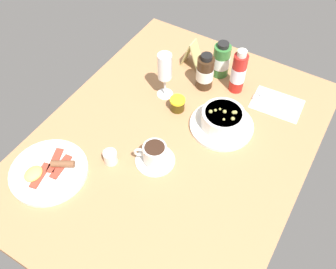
{
  "coord_description": "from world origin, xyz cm",
  "views": [
    {
      "loc": [
        -64.44,
        -37.06,
        96.5
      ],
      "look_at": [
        -2.28,
        0.28,
        5.73
      ],
      "focal_mm": 39.77,
      "sensor_mm": 36.0,
      "label": 1
    }
  ],
  "objects_px": {
    "creamer_jug": "(110,157)",
    "sauce_bottle_green": "(221,60)",
    "sauce_bottle_brown": "(205,72)",
    "breakfast_plate": "(48,171)",
    "cutlery_setting": "(276,103)",
    "sauce_bottle_red": "(238,73)",
    "jam_jar": "(177,104)",
    "coffee_cup": "(155,155)",
    "menu_card": "(192,54)",
    "porridge_bowl": "(222,120)",
    "wine_glass": "(165,69)"
  },
  "relations": [
    {
      "from": "creamer_jug",
      "to": "sauce_bottle_green",
      "type": "height_order",
      "value": "sauce_bottle_green"
    },
    {
      "from": "sauce_bottle_brown",
      "to": "breakfast_plate",
      "type": "relative_size",
      "value": 0.6
    },
    {
      "from": "cutlery_setting",
      "to": "sauce_bottle_green",
      "type": "bearing_deg",
      "value": 80.67
    },
    {
      "from": "sauce_bottle_red",
      "to": "sauce_bottle_brown",
      "type": "bearing_deg",
      "value": 112.54
    },
    {
      "from": "breakfast_plate",
      "to": "sauce_bottle_brown",
      "type": "bearing_deg",
      "value": -21.41
    },
    {
      "from": "sauce_bottle_red",
      "to": "breakfast_plate",
      "type": "height_order",
      "value": "sauce_bottle_red"
    },
    {
      "from": "creamer_jug",
      "to": "sauce_bottle_brown",
      "type": "xyz_separation_m",
      "value": [
        0.45,
        -0.09,
        0.04
      ]
    },
    {
      "from": "jam_jar",
      "to": "sauce_bottle_brown",
      "type": "bearing_deg",
      "value": -9.65
    },
    {
      "from": "coffee_cup",
      "to": "menu_card",
      "type": "bearing_deg",
      "value": 14.61
    },
    {
      "from": "menu_card",
      "to": "coffee_cup",
      "type": "bearing_deg",
      "value": -165.39
    },
    {
      "from": "coffee_cup",
      "to": "sauce_bottle_red",
      "type": "bearing_deg",
      "value": -11.07
    },
    {
      "from": "sauce_bottle_green",
      "to": "breakfast_plate",
      "type": "xyz_separation_m",
      "value": [
        -0.68,
        0.25,
        -0.06
      ]
    },
    {
      "from": "sauce_bottle_brown",
      "to": "breakfast_plate",
      "type": "bearing_deg",
      "value": 158.59
    },
    {
      "from": "sauce_bottle_red",
      "to": "sauce_bottle_green",
      "type": "bearing_deg",
      "value": 61.98
    },
    {
      "from": "creamer_jug",
      "to": "sauce_bottle_red",
      "type": "bearing_deg",
      "value": -22.0
    },
    {
      "from": "coffee_cup",
      "to": "jam_jar",
      "type": "distance_m",
      "value": 0.23
    },
    {
      "from": "sauce_bottle_red",
      "to": "coffee_cup",
      "type": "bearing_deg",
      "value": 168.93
    },
    {
      "from": "coffee_cup",
      "to": "menu_card",
      "type": "distance_m",
      "value": 0.47
    },
    {
      "from": "sauce_bottle_brown",
      "to": "sauce_bottle_red",
      "type": "height_order",
      "value": "sauce_bottle_red"
    },
    {
      "from": "porridge_bowl",
      "to": "jam_jar",
      "type": "height_order",
      "value": "porridge_bowl"
    },
    {
      "from": "cutlery_setting",
      "to": "wine_glass",
      "type": "distance_m",
      "value": 0.41
    },
    {
      "from": "sauce_bottle_green",
      "to": "sauce_bottle_brown",
      "type": "xyz_separation_m",
      "value": [
        -0.09,
        0.02,
        0.0
      ]
    },
    {
      "from": "sauce_bottle_brown",
      "to": "wine_glass",
      "type": "bearing_deg",
      "value": 137.99
    },
    {
      "from": "sauce_bottle_red",
      "to": "wine_glass",
      "type": "bearing_deg",
      "value": 126.89
    },
    {
      "from": "coffee_cup",
      "to": "wine_glass",
      "type": "relative_size",
      "value": 0.7
    },
    {
      "from": "porridge_bowl",
      "to": "creamer_jug",
      "type": "distance_m",
      "value": 0.39
    },
    {
      "from": "coffee_cup",
      "to": "sauce_bottle_red",
      "type": "height_order",
      "value": "sauce_bottle_red"
    },
    {
      "from": "sauce_bottle_green",
      "to": "sauce_bottle_red",
      "type": "height_order",
      "value": "sauce_bottle_red"
    },
    {
      "from": "porridge_bowl",
      "to": "sauce_bottle_red",
      "type": "distance_m",
      "value": 0.2
    },
    {
      "from": "creamer_jug",
      "to": "menu_card",
      "type": "xyz_separation_m",
      "value": [
        0.53,
        0.0,
        0.03
      ]
    },
    {
      "from": "sauce_bottle_brown",
      "to": "menu_card",
      "type": "relative_size",
      "value": 1.32
    },
    {
      "from": "wine_glass",
      "to": "menu_card",
      "type": "xyz_separation_m",
      "value": [
        0.19,
        -0.01,
        -0.07
      ]
    },
    {
      "from": "jam_jar",
      "to": "wine_glass",
      "type": "bearing_deg",
      "value": 61.98
    },
    {
      "from": "sauce_bottle_green",
      "to": "porridge_bowl",
      "type": "bearing_deg",
      "value": -152.52
    },
    {
      "from": "wine_glass",
      "to": "sauce_bottle_brown",
      "type": "relative_size",
      "value": 1.25
    },
    {
      "from": "porridge_bowl",
      "to": "menu_card",
      "type": "height_order",
      "value": "menu_card"
    },
    {
      "from": "wine_glass",
      "to": "jam_jar",
      "type": "distance_m",
      "value": 0.13
    },
    {
      "from": "porridge_bowl",
      "to": "creamer_jug",
      "type": "xyz_separation_m",
      "value": [
        -0.31,
        0.24,
        -0.01
      ]
    },
    {
      "from": "creamer_jug",
      "to": "sauce_bottle_red",
      "type": "distance_m",
      "value": 0.54
    },
    {
      "from": "coffee_cup",
      "to": "sauce_bottle_brown",
      "type": "xyz_separation_m",
      "value": [
        0.38,
        0.02,
        0.03
      ]
    },
    {
      "from": "jam_jar",
      "to": "menu_card",
      "type": "xyz_separation_m",
      "value": [
        0.23,
        0.07,
        0.03
      ]
    },
    {
      "from": "coffee_cup",
      "to": "breakfast_plate",
      "type": "bearing_deg",
      "value": 129.03
    },
    {
      "from": "sauce_bottle_green",
      "to": "breakfast_plate",
      "type": "distance_m",
      "value": 0.72
    },
    {
      "from": "jam_jar",
      "to": "breakfast_plate",
      "type": "bearing_deg",
      "value": 154.85
    },
    {
      "from": "sauce_bottle_brown",
      "to": "sauce_bottle_red",
      "type": "relative_size",
      "value": 0.82
    },
    {
      "from": "sauce_bottle_green",
      "to": "sauce_bottle_red",
      "type": "bearing_deg",
      "value": -118.02
    },
    {
      "from": "creamer_jug",
      "to": "jam_jar",
      "type": "xyz_separation_m",
      "value": [
        0.3,
        -0.07,
        0.0
      ]
    },
    {
      "from": "wine_glass",
      "to": "sauce_bottle_red",
      "type": "relative_size",
      "value": 1.02
    },
    {
      "from": "wine_glass",
      "to": "menu_card",
      "type": "distance_m",
      "value": 0.2
    },
    {
      "from": "coffee_cup",
      "to": "menu_card",
      "type": "relative_size",
      "value": 1.15
    }
  ]
}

